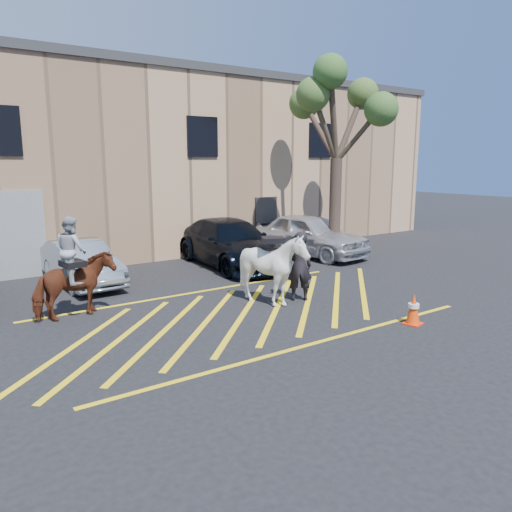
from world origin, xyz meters
TOP-DOWN VIEW (x-y plane):
  - ground at (0.00, 0.00)m, footprint 90.00×90.00m
  - car_silver_sedan at (-2.34, 5.05)m, footprint 1.55×4.09m
  - car_blue_suv at (2.87, 4.83)m, footprint 2.79×5.82m
  - car_white_suv at (6.43, 4.60)m, footprint 2.63×5.13m
  - handler at (1.94, -0.09)m, footprint 0.82×0.74m
  - warehouse at (-0.01, 11.99)m, footprint 32.42×10.20m
  - hatching_zone at (-0.00, -0.30)m, footprint 12.60×5.12m
  - mounted_bay at (-3.43, 1.79)m, footprint 1.96×1.10m
  - saddled_white at (1.10, -0.04)m, footprint 2.18×2.26m
  - traffic_cone at (2.79, -3.17)m, footprint 0.46×0.46m
  - tree at (6.82, 3.67)m, footprint 3.99×4.37m

SIDE VIEW (x-z plane):
  - ground at x=0.00m, z-range 0.00..0.00m
  - hatching_zone at x=0.00m, z-range 0.00..0.01m
  - traffic_cone at x=2.79m, z-range 0.00..0.73m
  - car_silver_sedan at x=-2.34m, z-range 0.00..1.33m
  - car_blue_suv at x=2.87m, z-range 0.00..1.64m
  - car_white_suv at x=6.43m, z-range 0.00..1.67m
  - handler at x=1.94m, z-range 0.00..1.88m
  - saddled_white at x=1.10m, z-range 0.01..1.93m
  - mounted_bay at x=-3.43m, z-range -0.24..2.22m
  - warehouse at x=-0.01m, z-range 0.00..7.30m
  - tree at x=6.82m, z-range 2.04..9.35m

